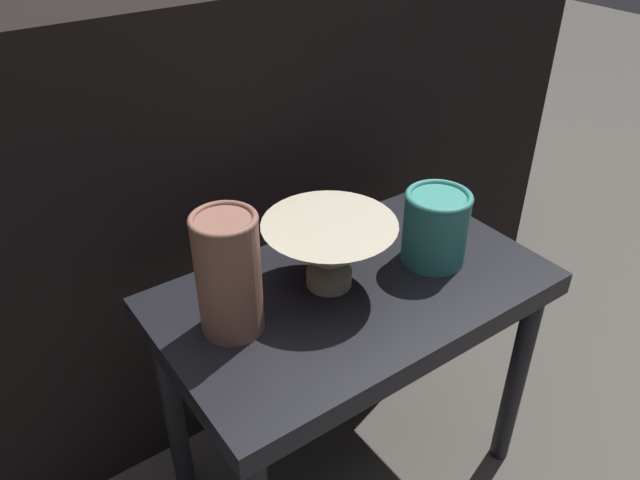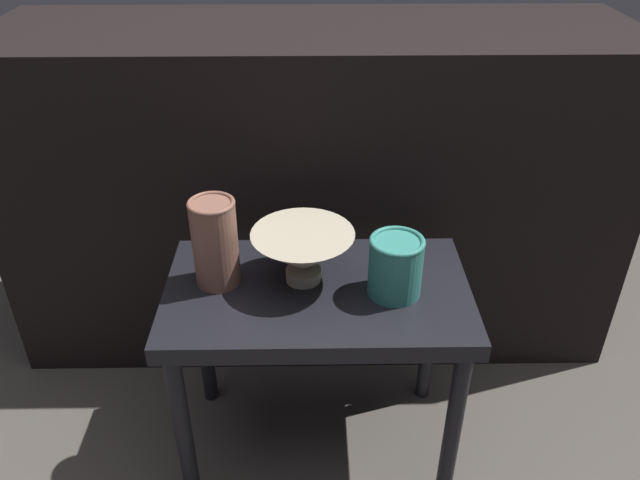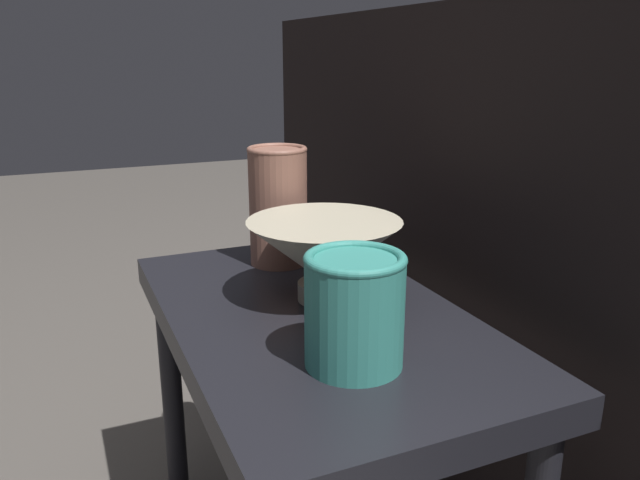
{
  "view_description": "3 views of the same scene",
  "coord_description": "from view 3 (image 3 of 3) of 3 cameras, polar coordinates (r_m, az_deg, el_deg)",
  "views": [
    {
      "loc": [
        -0.51,
        -0.62,
        1.09
      ],
      "look_at": [
        -0.05,
        0.03,
        0.57
      ],
      "focal_mm": 35.0,
      "sensor_mm": 36.0,
      "label": 1
    },
    {
      "loc": [
        -0.01,
        -1.04,
        1.25
      ],
      "look_at": [
        0.01,
        0.05,
        0.56
      ],
      "focal_mm": 35.0,
      "sensor_mm": 36.0,
      "label": 2
    },
    {
      "loc": [
        0.71,
        -0.3,
        0.8
      ],
      "look_at": [
        -0.03,
        0.02,
        0.56
      ],
      "focal_mm": 35.0,
      "sensor_mm": 36.0,
      "label": 3
    }
  ],
  "objects": [
    {
      "name": "table",
      "position": [
        0.87,
        -0.61,
        -10.38
      ],
      "size": [
        0.64,
        0.37,
        0.47
      ],
      "color": "black",
      "rests_on": "ground_plane"
    },
    {
      "name": "couch_backdrop",
      "position": [
        1.14,
        23.73,
        -3.37
      ],
      "size": [
        1.61,
        0.5,
        0.88
      ],
      "color": "black",
      "rests_on": "ground_plane"
    },
    {
      "name": "bowl",
      "position": [
        0.86,
        0.4,
        -1.22
      ],
      "size": [
        0.21,
        0.21,
        0.11
      ],
      "color": "#B2A88E",
      "rests_on": "table"
    },
    {
      "name": "vase_textured_left",
      "position": [
        1.01,
        -3.85,
        3.25
      ],
      "size": [
        0.1,
        0.1,
        0.19
      ],
      "color": "brown",
      "rests_on": "table"
    },
    {
      "name": "vase_colorful_right",
      "position": [
        0.68,
        3.17,
        -6.26
      ],
      "size": [
        0.11,
        0.11,
        0.13
      ],
      "color": "teal",
      "rests_on": "table"
    }
  ]
}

